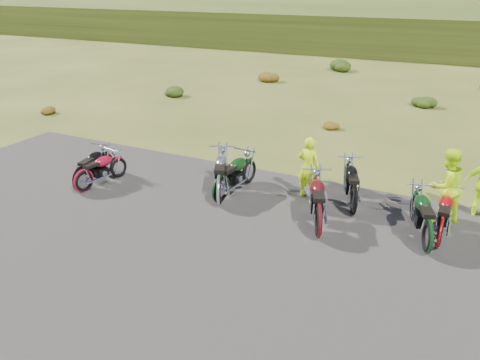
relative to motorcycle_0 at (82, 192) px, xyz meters
The scene contains 20 objects.
ground 4.91m from the motorcycle_0, ahead, with size 300.00×300.00×0.00m, color #3E4517.
gravel_pad 5.45m from the motorcycle_0, 25.98° to the right, with size 20.00×12.00×0.04m, color black.
hill_slope 49.86m from the motorcycle_0, 84.36° to the left, with size 300.00×46.00×3.00m, color #2B3C14, non-canonical shape.
hill_plateau 109.72m from the motorcycle_0, 87.44° to the left, with size 300.00×90.00×9.17m, color #2B3C14.
shrub_0 9.06m from the motorcycle_0, 141.68° to the left, with size 0.77×0.77×0.45m, color #67350C.
shrub_1 11.70m from the motorcycle_0, 111.07° to the left, with size 1.03×1.03×0.61m, color #1C360D.
shrub_2 16.27m from the motorcycle_0, 94.60° to the left, with size 1.30×1.30×0.77m, color #67350C.
shrub_3 21.58m from the motorcycle_0, 85.76° to the left, with size 1.56×1.56×0.92m, color #1C360D.
shrub_4 9.90m from the motorcycle_0, 62.98° to the left, with size 0.77×0.77×0.45m, color #67350C.
shrub_5 15.94m from the motorcycle_0, 62.35° to the left, with size 1.03×1.03×0.61m, color #1C360D.
motorcycle_0 is the anchor object (origin of this frame).
motorcycle_1 0.13m from the motorcycle_0, ahead, with size 1.86×0.62×0.97m, color maroon, non-canonical shape.
motorcycle_2 3.95m from the motorcycle_0, 15.61° to the left, with size 2.15×0.72×1.13m, color black, non-canonical shape.
motorcycle_3 3.94m from the motorcycle_0, 13.58° to the left, with size 2.28×0.76×1.20m, color #AEAEB3, non-canonical shape.
motorcycle_4 6.66m from the motorcycle_0, ahead, with size 2.27×0.76×1.19m, color #4B0C0F, non-canonical shape.
motorcycle_5 7.34m from the motorcycle_0, 15.29° to the left, with size 2.11×0.70×1.11m, color black, non-canonical shape.
motorcycle_6 9.21m from the motorcycle_0, ahead, with size 1.99×0.66×1.04m, color maroon, non-canonical shape.
motorcycle_7 8.96m from the motorcycle_0, ahead, with size 2.12×0.71×1.11m, color black, non-canonical shape.
person_middle 6.26m from the motorcycle_0, 22.48° to the left, with size 0.61×0.40×1.68m, color #B3E20B.
person_right_a 9.44m from the motorcycle_0, 15.21° to the left, with size 0.90×0.70×1.86m, color #B3E20B.
Camera 1 is at (4.23, -8.30, 5.41)m, focal length 35.00 mm.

